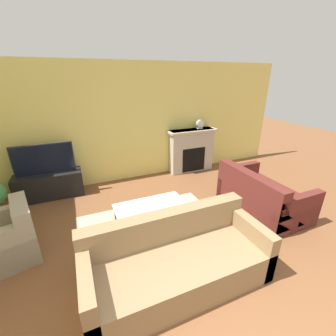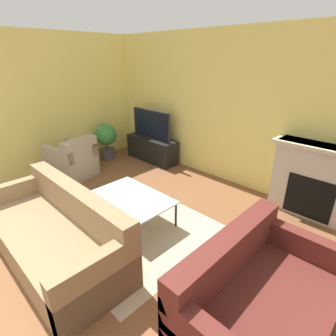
% 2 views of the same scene
% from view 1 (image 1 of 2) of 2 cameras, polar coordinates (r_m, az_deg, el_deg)
% --- Properties ---
extents(wall_back, '(8.61, 0.06, 2.70)m').
position_cam_1_polar(wall_back, '(5.34, -11.99, 10.74)').
color(wall_back, '#EADB72').
rests_on(wall_back, ground_plane).
extents(area_rug, '(2.37, 1.95, 0.00)m').
position_cam_1_polar(area_rug, '(3.84, -3.16, -16.09)').
color(area_rug, '#B7A88E').
rests_on(area_rug, ground_plane).
extents(fireplace, '(1.30, 0.39, 1.12)m').
position_cam_1_polar(fireplace, '(5.96, 5.88, 4.69)').
color(fireplace, '#BCB2A3').
rests_on(fireplace, ground_plane).
extents(tv_stand, '(1.29, 0.41, 0.53)m').
position_cam_1_polar(tv_stand, '(5.30, -27.81, -3.95)').
color(tv_stand, black).
rests_on(tv_stand, ground_plane).
extents(tv, '(1.12, 0.06, 0.63)m').
position_cam_1_polar(tv, '(5.10, -28.98, 1.92)').
color(tv, '#232328').
rests_on(tv, tv_stand).
extents(couch_sectional, '(2.20, 0.91, 0.82)m').
position_cam_1_polar(couch_sectional, '(2.97, 2.22, -22.71)').
color(couch_sectional, '#8C704C').
rests_on(couch_sectional, ground_plane).
extents(couch_loveseat, '(0.97, 1.57, 0.82)m').
position_cam_1_polar(couch_loveseat, '(4.60, 22.53, -6.66)').
color(couch_loveseat, '#5B231E').
rests_on(couch_loveseat, ground_plane).
extents(armchair_by_window, '(0.96, 0.88, 0.82)m').
position_cam_1_polar(armchair_by_window, '(3.90, -36.17, -14.90)').
color(armchair_by_window, '#9E937F').
rests_on(armchair_by_window, ground_plane).
extents(coffee_table, '(1.17, 0.75, 0.40)m').
position_cam_1_polar(coffee_table, '(3.73, -4.01, -10.46)').
color(coffee_table, '#333338').
rests_on(coffee_table, ground_plane).
extents(mantel_clock, '(0.20, 0.07, 0.23)m').
position_cam_1_polar(mantel_clock, '(5.91, 8.13, 10.96)').
color(mantel_clock, beige).
rests_on(mantel_clock, fireplace).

